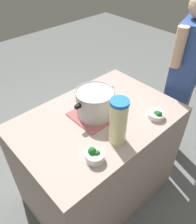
{
  "coord_description": "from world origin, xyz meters",
  "views": [
    {
      "loc": [
        -0.83,
        -0.9,
        1.96
      ],
      "look_at": [
        0.0,
        0.0,
        0.95
      ],
      "focal_mm": 36.58,
      "sensor_mm": 36.0,
      "label": 1
    }
  ],
  "objects_px": {
    "cooking_pot": "(95,103)",
    "lemonade_pitcher": "(118,122)",
    "broccoli_bowl_center": "(156,115)",
    "broccoli_bowl_front": "(94,156)",
    "person_cook": "(182,82)"
  },
  "relations": [
    {
      "from": "cooking_pot",
      "to": "broccoli_bowl_front",
      "type": "xyz_separation_m",
      "value": [
        -0.27,
        -0.3,
        -0.07
      ]
    },
    {
      "from": "person_cook",
      "to": "broccoli_bowl_center",
      "type": "bearing_deg",
      "value": -166.88
    },
    {
      "from": "cooking_pot",
      "to": "person_cook",
      "type": "relative_size",
      "value": 0.21
    },
    {
      "from": "cooking_pot",
      "to": "broccoli_bowl_front",
      "type": "relative_size",
      "value": 3.11
    },
    {
      "from": "person_cook",
      "to": "cooking_pot",
      "type": "bearing_deg",
      "value": 167.83
    },
    {
      "from": "broccoli_bowl_front",
      "to": "cooking_pot",
      "type": "bearing_deg",
      "value": 47.32
    },
    {
      "from": "lemonade_pitcher",
      "to": "broccoli_bowl_front",
      "type": "height_order",
      "value": "lemonade_pitcher"
    },
    {
      "from": "broccoli_bowl_center",
      "to": "broccoli_bowl_front",
      "type": "bearing_deg",
      "value": 178.13
    },
    {
      "from": "broccoli_bowl_center",
      "to": "person_cook",
      "type": "bearing_deg",
      "value": 13.12
    },
    {
      "from": "lemonade_pitcher",
      "to": "broccoli_bowl_center",
      "type": "distance_m",
      "value": 0.38
    },
    {
      "from": "broccoli_bowl_front",
      "to": "person_cook",
      "type": "bearing_deg",
      "value": 5.68
    },
    {
      "from": "broccoli_bowl_center",
      "to": "person_cook",
      "type": "relative_size",
      "value": 0.07
    },
    {
      "from": "lemonade_pitcher",
      "to": "person_cook",
      "type": "distance_m",
      "value": 0.94
    },
    {
      "from": "cooking_pot",
      "to": "person_cook",
      "type": "distance_m",
      "value": 0.88
    },
    {
      "from": "cooking_pot",
      "to": "lemonade_pitcher",
      "type": "xyz_separation_m",
      "value": [
        -0.07,
        -0.28,
        0.05
      ]
    }
  ]
}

